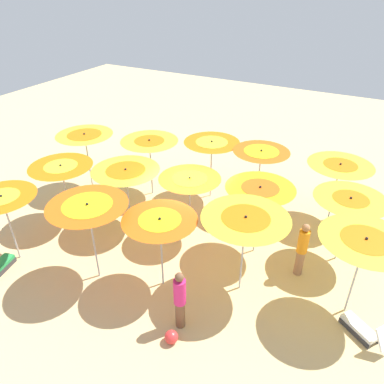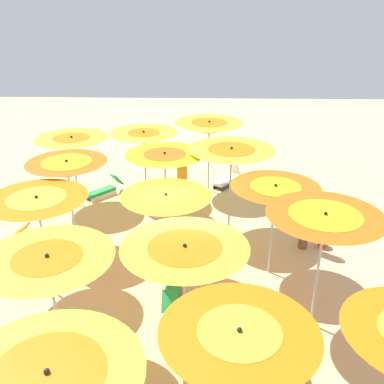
{
  "view_description": "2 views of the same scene",
  "coord_description": "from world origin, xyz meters",
  "px_view_note": "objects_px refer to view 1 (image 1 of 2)",
  "views": [
    {
      "loc": [
        -8.67,
        -4.75,
        7.63
      ],
      "look_at": [
        0.64,
        0.21,
        1.25
      ],
      "focal_mm": 34.45,
      "sensor_mm": 36.0,
      "label": 1
    },
    {
      "loc": [
        -0.79,
        8.45,
        6.06
      ],
      "look_at": [
        -0.49,
        -1.57,
        1.55
      ],
      "focal_mm": 41.66,
      "sensor_mm": 36.0,
      "label": 2
    }
  ],
  "objects_px": {
    "beach_umbrella_6": "(126,175)",
    "beach_umbrella_10": "(85,139)",
    "lounger_1": "(363,330)",
    "beach_umbrella_5": "(62,172)",
    "beach_umbrella_11": "(150,145)",
    "lounger_2": "(268,194)",
    "beach_ball": "(171,337)",
    "beach_umbrella_8": "(260,193)",
    "lounger_4": "(345,229)",
    "beach_umbrella_13": "(261,156)",
    "beachgoer_1": "(180,299)",
    "beach_umbrella_9": "(350,203)",
    "beach_umbrella_2": "(160,226)",
    "beach_umbrella_3": "(245,223)",
    "beach_umbrella_7": "(190,183)",
    "lounger_3": "(93,204)",
    "beach_umbrella_1": "(88,211)",
    "beach_umbrella_14": "(340,169)",
    "lounger_0": "(167,225)",
    "beach_umbrella_0": "(3,203)",
    "beach_umbrella_12": "(212,146)",
    "beach_umbrella_4": "(365,246)"
  },
  "relations": [
    {
      "from": "beach_umbrella_6",
      "to": "beach_umbrella_10",
      "type": "height_order",
      "value": "beach_umbrella_10"
    },
    {
      "from": "beach_umbrella_6",
      "to": "lounger_1",
      "type": "bearing_deg",
      "value": -98.04
    },
    {
      "from": "beach_umbrella_5",
      "to": "beach_umbrella_11",
      "type": "distance_m",
      "value": 3.3
    },
    {
      "from": "lounger_2",
      "to": "beach_ball",
      "type": "height_order",
      "value": "lounger_2"
    },
    {
      "from": "beach_umbrella_8",
      "to": "lounger_4",
      "type": "relative_size",
      "value": 1.98
    },
    {
      "from": "lounger_1",
      "to": "beach_umbrella_11",
      "type": "bearing_deg",
      "value": 13.49
    },
    {
      "from": "beach_umbrella_13",
      "to": "beachgoer_1",
      "type": "distance_m",
      "value": 6.01
    },
    {
      "from": "beach_umbrella_8",
      "to": "beach_umbrella_9",
      "type": "height_order",
      "value": "beach_umbrella_8"
    },
    {
      "from": "lounger_4",
      "to": "beach_ball",
      "type": "xyz_separation_m",
      "value": [
        -6.35,
        2.99,
        -0.04
      ]
    },
    {
      "from": "beach_umbrella_2",
      "to": "beach_ball",
      "type": "height_order",
      "value": "beach_umbrella_2"
    },
    {
      "from": "beach_umbrella_6",
      "to": "beach_umbrella_3",
      "type": "bearing_deg",
      "value": -102.69
    },
    {
      "from": "beach_umbrella_6",
      "to": "beach_umbrella_7",
      "type": "xyz_separation_m",
      "value": [
        0.49,
        -2.07,
        0.02
      ]
    },
    {
      "from": "beach_umbrella_13",
      "to": "lounger_1",
      "type": "xyz_separation_m",
      "value": [
        -4.07,
        -4.17,
        -1.94
      ]
    },
    {
      "from": "lounger_3",
      "to": "beach_umbrella_11",
      "type": "bearing_deg",
      "value": 177.99
    },
    {
      "from": "lounger_2",
      "to": "beach_umbrella_3",
      "type": "bearing_deg",
      "value": 7.12
    },
    {
      "from": "beach_umbrella_1",
      "to": "beach_umbrella_8",
      "type": "relative_size",
      "value": 1.06
    },
    {
      "from": "beach_umbrella_7",
      "to": "lounger_3",
      "type": "height_order",
      "value": "beach_umbrella_7"
    },
    {
      "from": "beach_umbrella_7",
      "to": "beach_umbrella_8",
      "type": "height_order",
      "value": "beach_umbrella_8"
    },
    {
      "from": "beach_umbrella_14",
      "to": "beach_ball",
      "type": "xyz_separation_m",
      "value": [
        -7.0,
        2.34,
        -1.86
      ]
    },
    {
      "from": "beach_umbrella_11",
      "to": "beach_umbrella_14",
      "type": "bearing_deg",
      "value": -77.49
    },
    {
      "from": "beach_umbrella_9",
      "to": "lounger_0",
      "type": "xyz_separation_m",
      "value": [
        -1.21,
        5.36,
        -1.81
      ]
    },
    {
      "from": "beach_umbrella_14",
      "to": "beach_ball",
      "type": "bearing_deg",
      "value": 161.52
    },
    {
      "from": "beach_umbrella_9",
      "to": "beach_umbrella_5",
      "type": "bearing_deg",
      "value": 105.11
    },
    {
      "from": "beach_umbrella_0",
      "to": "beach_umbrella_12",
      "type": "distance_m",
      "value": 7.07
    },
    {
      "from": "beach_umbrella_11",
      "to": "beachgoer_1",
      "type": "height_order",
      "value": "beach_umbrella_11"
    },
    {
      "from": "beach_umbrella_2",
      "to": "beach_ball",
      "type": "xyz_separation_m",
      "value": [
        -1.54,
        -1.19,
        -1.86
      ]
    },
    {
      "from": "beach_umbrella_6",
      "to": "beach_ball",
      "type": "xyz_separation_m",
      "value": [
        -3.4,
        -3.66,
        -1.8
      ]
    },
    {
      "from": "beach_umbrella_4",
      "to": "beach_umbrella_9",
      "type": "relative_size",
      "value": 1.08
    },
    {
      "from": "beach_umbrella_8",
      "to": "lounger_3",
      "type": "height_order",
      "value": "beach_umbrella_8"
    },
    {
      "from": "beach_umbrella_12",
      "to": "beach_umbrella_9",
      "type": "bearing_deg",
      "value": -106.78
    },
    {
      "from": "lounger_2",
      "to": "lounger_3",
      "type": "relative_size",
      "value": 1.26
    },
    {
      "from": "beach_umbrella_13",
      "to": "lounger_4",
      "type": "relative_size",
      "value": 2.01
    },
    {
      "from": "lounger_1",
      "to": "lounger_4",
      "type": "distance_m",
      "value": 4.15
    },
    {
      "from": "lounger_1",
      "to": "beach_ball",
      "type": "bearing_deg",
      "value": 65.15
    },
    {
      "from": "lounger_0",
      "to": "beach_umbrella_9",
      "type": "bearing_deg",
      "value": 12.99
    },
    {
      "from": "beach_umbrella_6",
      "to": "beach_umbrella_11",
      "type": "height_order",
      "value": "beach_umbrella_11"
    },
    {
      "from": "lounger_3",
      "to": "beach_umbrella_9",
      "type": "bearing_deg",
      "value": 130.47
    },
    {
      "from": "lounger_0",
      "to": "beach_umbrella_7",
      "type": "bearing_deg",
      "value": 10.3
    },
    {
      "from": "beach_umbrella_1",
      "to": "beach_umbrella_5",
      "type": "distance_m",
      "value": 3.2
    },
    {
      "from": "beach_umbrella_8",
      "to": "lounger_1",
      "type": "relative_size",
      "value": 1.97
    },
    {
      "from": "lounger_4",
      "to": "beach_umbrella_2",
      "type": "bearing_deg",
      "value": 91.09
    },
    {
      "from": "beach_umbrella_0",
      "to": "beach_umbrella_5",
      "type": "relative_size",
      "value": 1.02
    },
    {
      "from": "beach_umbrella_0",
      "to": "beach_umbrella_2",
      "type": "xyz_separation_m",
      "value": [
        1.14,
        -4.5,
        0.02
      ]
    },
    {
      "from": "beach_umbrella_2",
      "to": "beach_umbrella_8",
      "type": "distance_m",
      "value": 3.12
    },
    {
      "from": "beach_umbrella_11",
      "to": "beach_umbrella_7",
      "type": "bearing_deg",
      "value": -122.71
    },
    {
      "from": "lounger_1",
      "to": "beach_ball",
      "type": "relative_size",
      "value": 3.65
    },
    {
      "from": "beach_umbrella_4",
      "to": "lounger_0",
      "type": "distance_m",
      "value": 6.29
    },
    {
      "from": "beach_umbrella_2",
      "to": "beach_umbrella_4",
      "type": "relative_size",
      "value": 0.95
    },
    {
      "from": "beach_umbrella_1",
      "to": "lounger_3",
      "type": "relative_size",
      "value": 2.29
    },
    {
      "from": "beach_umbrella_3",
      "to": "lounger_2",
      "type": "height_order",
      "value": "beach_umbrella_3"
    }
  ]
}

